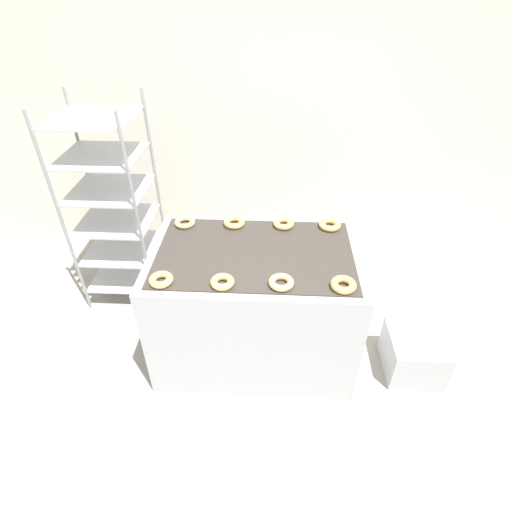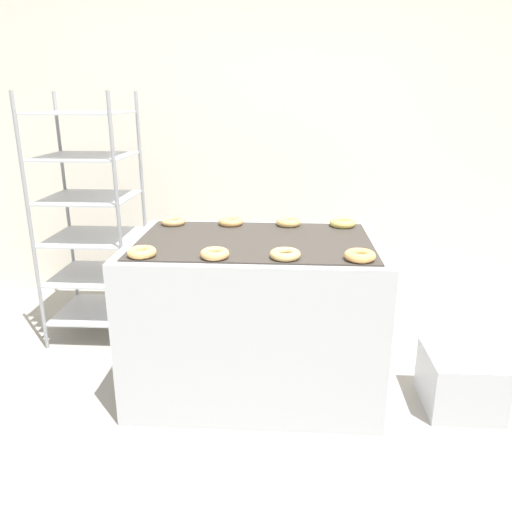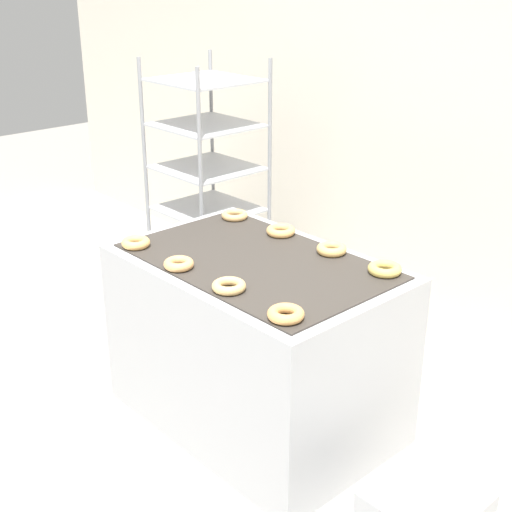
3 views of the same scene
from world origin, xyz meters
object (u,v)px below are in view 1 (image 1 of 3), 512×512
at_px(baking_rack_cart, 113,206).
at_px(donut_near_midleft, 222,282).
at_px(donut_far_right, 330,225).
at_px(donut_near_left, 161,280).
at_px(fryer_machine, 255,303).
at_px(glaze_bin, 414,353).
at_px(donut_far_midleft, 234,222).
at_px(donut_far_midright, 284,223).
at_px(donut_far_left, 185,222).
at_px(donut_near_right, 343,285).
at_px(donut_near_midright, 281,282).

xyz_separation_m(baking_rack_cart, donut_near_midleft, (0.97, -0.95, 0.06)).
height_order(baking_rack_cart, donut_near_midleft, baking_rack_cart).
bearing_deg(donut_far_right, donut_near_midleft, -136.00).
bearing_deg(donut_near_left, donut_far_right, 32.21).
bearing_deg(fryer_machine, donut_near_midleft, -117.40).
height_order(fryer_machine, baking_rack_cart, baking_rack_cart).
bearing_deg(glaze_bin, donut_near_midleft, -172.31).
relative_size(donut_far_midleft, donut_far_midright, 1.02).
relative_size(glaze_bin, donut_far_left, 2.75).
bearing_deg(donut_far_left, donut_far_right, 0.95).
bearing_deg(donut_near_right, donut_near_midleft, -179.19).
height_order(donut_near_midleft, donut_far_left, donut_near_midleft).
distance_m(donut_near_midright, donut_far_right, 0.72).
height_order(fryer_machine, donut_near_midleft, donut_near_midleft).
distance_m(donut_near_left, donut_far_midleft, 0.74).
bearing_deg(donut_near_left, donut_near_right, 0.41).
height_order(donut_near_midleft, donut_far_midright, donut_far_midright).
relative_size(baking_rack_cart, donut_near_midleft, 11.91).
distance_m(glaze_bin, donut_near_midleft, 1.51).
height_order(donut_far_midleft, donut_far_right, donut_far_right).
distance_m(fryer_machine, donut_near_right, 0.76).
bearing_deg(baking_rack_cart, donut_far_midleft, -17.34).
bearing_deg(baking_rack_cart, donut_near_left, -56.86).
height_order(baking_rack_cart, donut_far_left, baking_rack_cart).
relative_size(donut_near_midleft, donut_near_midright, 0.94).
distance_m(donut_near_left, donut_far_left, 0.63).
relative_size(donut_near_midleft, donut_far_midleft, 0.93).
xyz_separation_m(glaze_bin, donut_far_right, (-0.62, 0.47, 0.75)).
height_order(donut_near_midright, donut_far_right, donut_far_right).
height_order(donut_near_right, donut_far_left, donut_near_right).
bearing_deg(donut_far_left, fryer_machine, -31.12).
xyz_separation_m(fryer_machine, donut_near_left, (-0.52, -0.32, 0.46)).
bearing_deg(baking_rack_cart, fryer_machine, -28.74).
xyz_separation_m(donut_near_midleft, donut_far_midleft, (0.01, 0.65, 0.00)).
bearing_deg(donut_far_left, donut_far_midright, 1.43).
xyz_separation_m(donut_near_midleft, donut_near_midright, (0.34, 0.02, -0.00)).
bearing_deg(donut_near_left, baking_rack_cart, 123.14).
xyz_separation_m(donut_far_left, donut_far_right, (1.01, 0.02, 0.00)).
bearing_deg(glaze_bin, baking_rack_cart, 161.12).
bearing_deg(donut_near_midright, donut_near_left, -178.92).
relative_size(glaze_bin, donut_far_midright, 2.73).
bearing_deg(donut_near_midleft, fryer_machine, 62.60).
bearing_deg(donut_far_midright, donut_near_midright, -91.43).
distance_m(fryer_machine, donut_far_midleft, 0.59).
xyz_separation_m(glaze_bin, donut_near_midleft, (-1.30, -0.18, 0.75)).
xyz_separation_m(donut_near_midleft, donut_far_midright, (0.35, 0.65, 0.00)).
relative_size(fryer_machine, donut_near_left, 9.66).
bearing_deg(glaze_bin, fryer_machine, 172.43).
bearing_deg(donut_near_midright, glaze_bin, 9.44).
height_order(fryer_machine, donut_far_right, donut_far_right).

